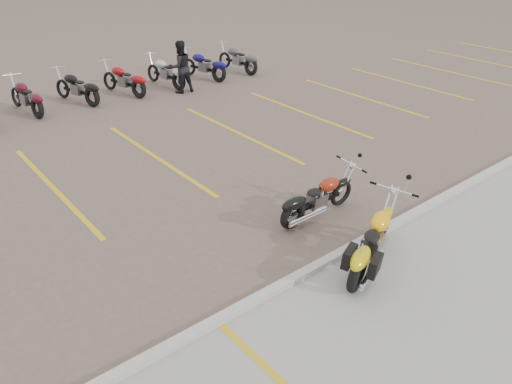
{
  "coord_description": "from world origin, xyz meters",
  "views": [
    {
      "loc": [
        -5.49,
        -6.84,
        5.44
      ],
      "look_at": [
        -0.04,
        -0.16,
        0.75
      ],
      "focal_mm": 35.0,
      "sensor_mm": 36.0,
      "label": 1
    }
  ],
  "objects": [
    {
      "name": "yellow_cruiser",
      "position": [
        0.61,
        -2.5,
        0.46
      ],
      "size": [
        2.13,
        1.0,
        0.93
      ],
      "rotation": [
        0.08,
        0.0,
        0.4
      ],
      "color": "black",
      "rests_on": "ground"
    },
    {
      "name": "parking_stripes",
      "position": [
        0.0,
        4.0,
        0.0
      ],
      "size": [
        38.0,
        5.5,
        0.01
      ],
      "primitive_type": null,
      "color": "gold",
      "rests_on": "ground"
    },
    {
      "name": "ground",
      "position": [
        0.0,
        0.0,
        0.0
      ],
      "size": [
        100.0,
        100.0,
        0.0
      ],
      "primitive_type": "plane",
      "color": "brown",
      "rests_on": "ground"
    },
    {
      "name": "bg_bike_row",
      "position": [
        -1.5,
        9.46,
        0.55
      ],
      "size": [
        17.5,
        2.08,
        1.1
      ],
      "color": "black",
      "rests_on": "ground"
    },
    {
      "name": "person_b",
      "position": [
        3.52,
        8.46,
        0.91
      ],
      "size": [
        0.95,
        0.78,
        1.83
      ],
      "primitive_type": "imported",
      "rotation": [
        0.0,
        0.0,
        3.04
      ],
      "color": "black",
      "rests_on": "ground"
    },
    {
      "name": "concrete_apron",
      "position": [
        0.0,
        -4.5,
        0.01
      ],
      "size": [
        60.0,
        5.0,
        0.01
      ],
      "primitive_type": "cube",
      "color": "#9E9B93",
      "rests_on": "ground"
    },
    {
      "name": "curb",
      "position": [
        0.0,
        -2.0,
        0.06
      ],
      "size": [
        60.0,
        0.18,
        0.12
      ],
      "primitive_type": "cube",
      "color": "#ADAAA3",
      "rests_on": "ground"
    },
    {
      "name": "flame_cruiser",
      "position": [
        1.08,
        -0.7,
        0.41
      ],
      "size": [
        2.02,
        0.29,
        0.83
      ],
      "rotation": [
        0.1,
        0.0,
        0.0
      ],
      "color": "black",
      "rests_on": "ground"
    }
  ]
}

